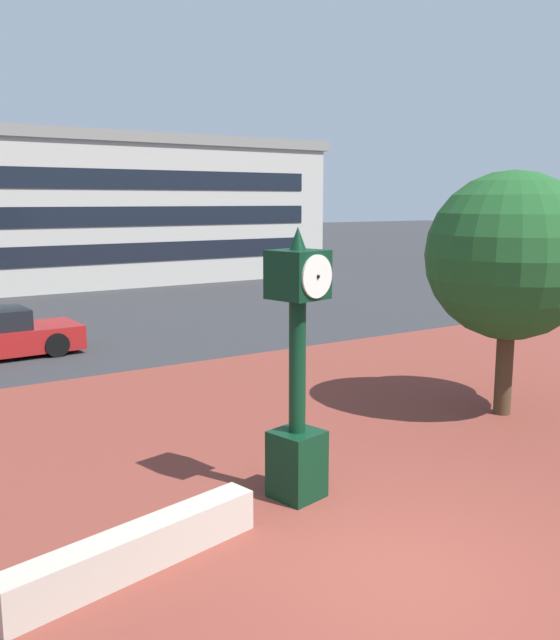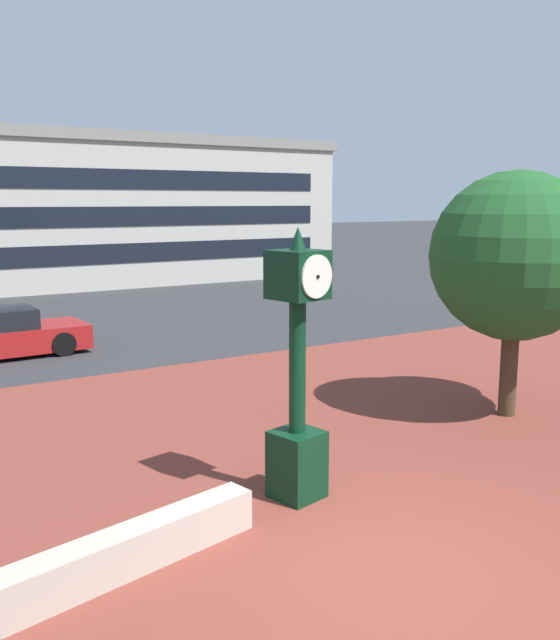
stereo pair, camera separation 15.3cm
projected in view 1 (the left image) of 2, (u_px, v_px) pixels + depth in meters
The scene contains 6 objects.
ground_plane at pixel (396, 570), 7.68m from camera, with size 200.00×200.00×0.00m, color #2D2D30.
plaza_brick_paving at pixel (251, 476), 10.29m from camera, with size 44.00×14.33×0.01m, color brown.
planter_wall at pixel (136, 550), 7.63m from camera, with size 3.20×0.40×0.50m, color #ADA393.
street_clock at pixel (297, 379), 9.30m from camera, with size 0.77×0.81×3.74m.
plaza_tree at pixel (512, 259), 13.00m from camera, with size 3.39×3.15×4.64m.
civic_building at pixel (18, 210), 35.32m from camera, with size 29.68×13.55×7.21m.
Camera 1 is at (-4.95, -5.23, 4.07)m, focal length 38.62 mm.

